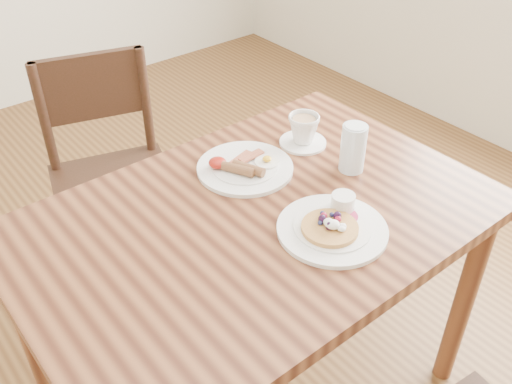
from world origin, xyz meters
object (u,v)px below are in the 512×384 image
at_px(dining_table, 256,244).
at_px(pancake_plate, 333,225).
at_px(chair_far, 111,170).
at_px(teacup_saucer, 303,131).
at_px(water_glass, 353,148).
at_px(breakfast_plate, 244,167).

relative_size(dining_table, pancake_plate, 4.44).
relative_size(chair_far, teacup_saucer, 6.29).
bearing_deg(chair_far, dining_table, 109.86).
relative_size(pancake_plate, water_glass, 1.96).
height_order(teacup_saucer, water_glass, water_glass).
height_order(chair_far, breakfast_plate, chair_far).
relative_size(dining_table, water_glass, 8.72).
height_order(dining_table, breakfast_plate, breakfast_plate).
bearing_deg(water_glass, pancake_plate, -145.73).
relative_size(breakfast_plate, teacup_saucer, 1.93).
distance_m(chair_far, pancake_plate, 0.99).
bearing_deg(teacup_saucer, pancake_plate, -122.40).
relative_size(chair_far, pancake_plate, 3.26).
distance_m(teacup_saucer, water_glass, 0.19).
relative_size(chair_far, water_glass, 6.40).
height_order(breakfast_plate, water_glass, water_glass).
bearing_deg(water_glass, teacup_saucer, 93.76).
distance_m(dining_table, chair_far, 0.80).
bearing_deg(teacup_saucer, chair_far, 121.29).
height_order(chair_far, pancake_plate, chair_far).
bearing_deg(teacup_saucer, breakfast_plate, -179.60).
distance_m(dining_table, water_glass, 0.37).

